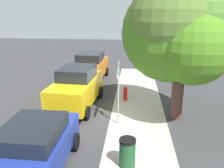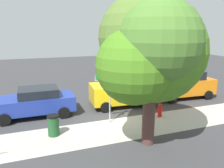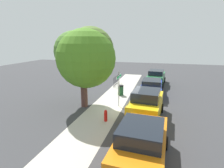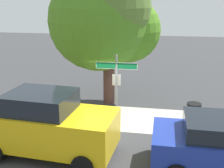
{
  "view_description": "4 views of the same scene",
  "coord_description": "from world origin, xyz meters",
  "px_view_note": "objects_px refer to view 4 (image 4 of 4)",
  "views": [
    {
      "loc": [
        9.5,
        1.02,
        4.9
      ],
      "look_at": [
        -0.34,
        0.08,
        1.71
      ],
      "focal_mm": 37.33,
      "sensor_mm": 36.0,
      "label": 1
    },
    {
      "loc": [
        3.82,
        10.86,
        4.76
      ],
      "look_at": [
        -0.08,
        0.25,
        2.04
      ],
      "focal_mm": 36.22,
      "sensor_mm": 36.0,
      "label": 2
    },
    {
      "loc": [
        -12.9,
        -2.61,
        5.13
      ],
      "look_at": [
        -0.78,
        0.73,
        2.03
      ],
      "focal_mm": 28.01,
      "sensor_mm": 36.0,
      "label": 3
    },
    {
      "loc": [
        1.71,
        -9.62,
        4.79
      ],
      "look_at": [
        -0.17,
        1.0,
        1.56
      ],
      "focal_mm": 45.49,
      "sensor_mm": 36.0,
      "label": 4
    }
  ],
  "objects_px": {
    "car_yellow": "(48,124)",
    "trash_bin": "(193,115)",
    "street_sign": "(116,78)",
    "fire_hydrant": "(47,111)",
    "shade_tree": "(108,17)"
  },
  "relations": [
    {
      "from": "street_sign",
      "to": "fire_hydrant",
      "type": "relative_size",
      "value": 3.67
    },
    {
      "from": "shade_tree",
      "to": "car_yellow",
      "type": "relative_size",
      "value": 1.44
    },
    {
      "from": "car_yellow",
      "to": "fire_hydrant",
      "type": "relative_size",
      "value": 5.54
    },
    {
      "from": "street_sign",
      "to": "trash_bin",
      "type": "xyz_separation_m",
      "value": [
        2.93,
        0.5,
        -1.47
      ]
    },
    {
      "from": "shade_tree",
      "to": "trash_bin",
      "type": "height_order",
      "value": "shade_tree"
    },
    {
      "from": "shade_tree",
      "to": "car_yellow",
      "type": "distance_m",
      "value": 5.73
    },
    {
      "from": "trash_bin",
      "to": "street_sign",
      "type": "bearing_deg",
      "value": -170.34
    },
    {
      "from": "fire_hydrant",
      "to": "car_yellow",
      "type": "bearing_deg",
      "value": -66.49
    },
    {
      "from": "fire_hydrant",
      "to": "trash_bin",
      "type": "height_order",
      "value": "trash_bin"
    },
    {
      "from": "shade_tree",
      "to": "trash_bin",
      "type": "distance_m",
      "value": 5.5
    },
    {
      "from": "car_yellow",
      "to": "fire_hydrant",
      "type": "bearing_deg",
      "value": 117.81
    },
    {
      "from": "street_sign",
      "to": "car_yellow",
      "type": "height_order",
      "value": "street_sign"
    },
    {
      "from": "street_sign",
      "to": "car_yellow",
      "type": "xyz_separation_m",
      "value": [
        -1.81,
        -2.31,
        -0.94
      ]
    },
    {
      "from": "car_yellow",
      "to": "trash_bin",
      "type": "relative_size",
      "value": 4.4
    },
    {
      "from": "shade_tree",
      "to": "street_sign",
      "type": "bearing_deg",
      "value": -72.16
    }
  ]
}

